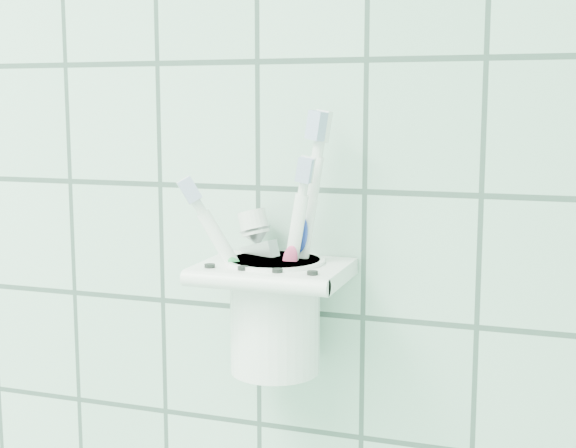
# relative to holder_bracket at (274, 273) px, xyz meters

# --- Properties ---
(holder_bracket) EXTENTS (0.13, 0.10, 0.04)m
(holder_bracket) POSITION_rel_holder_bracket_xyz_m (0.00, 0.00, 0.00)
(holder_bracket) COLOR white
(holder_bracket) RESTS_ON wall_back
(cup) EXTENTS (0.09, 0.09, 0.10)m
(cup) POSITION_rel_holder_bracket_xyz_m (-0.00, 0.00, -0.03)
(cup) COLOR white
(cup) RESTS_ON holder_bracket
(toothbrush_pink) EXTENTS (0.09, 0.04, 0.18)m
(toothbrush_pink) POSITION_rel_holder_bracket_xyz_m (0.02, 0.00, 0.01)
(toothbrush_pink) COLOR white
(toothbrush_pink) RESTS_ON cup
(toothbrush_blue) EXTENTS (0.05, 0.02, 0.22)m
(toothbrush_blue) POSITION_rel_holder_bracket_xyz_m (0.01, 0.02, 0.03)
(toothbrush_blue) COLOR white
(toothbrush_blue) RESTS_ON cup
(toothbrush_orange) EXTENTS (0.04, 0.02, 0.18)m
(toothbrush_orange) POSITION_rel_holder_bracket_xyz_m (-0.00, 0.01, 0.01)
(toothbrush_orange) COLOR white
(toothbrush_orange) RESTS_ON cup
(toothpaste_tube) EXTENTS (0.06, 0.04, 0.14)m
(toothpaste_tube) POSITION_rel_holder_bracket_xyz_m (0.01, 0.01, -0.00)
(toothpaste_tube) COLOR silver
(toothpaste_tube) RESTS_ON cup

